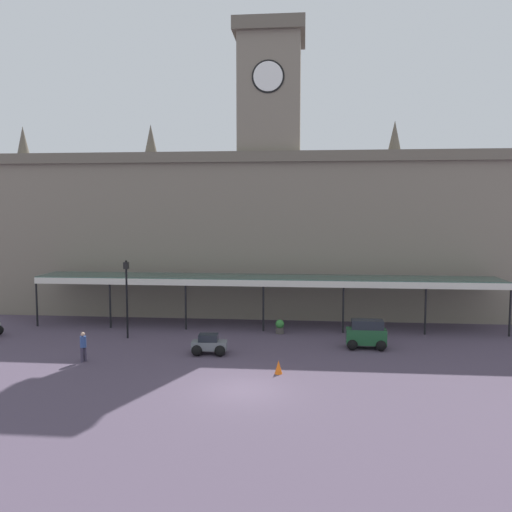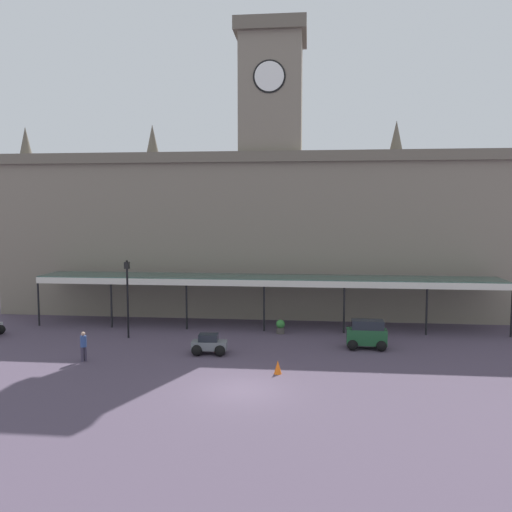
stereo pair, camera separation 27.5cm
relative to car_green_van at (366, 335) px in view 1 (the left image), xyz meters
name	(u,v)px [view 1 (the left image)]	position (x,y,z in m)	size (l,w,h in m)	color
ground_plane	(244,390)	(-6.61, -7.95, -0.81)	(140.00, 140.00, 0.00)	#4B3F51
station_building	(270,225)	(-6.61, 10.59, 6.40)	(43.58, 6.31, 22.80)	slate
entrance_canopy	(265,279)	(-6.61, 5.21, 2.71)	(33.15, 3.26, 3.66)	#38564C
car_green_van	(366,335)	(0.00, 0.00, 0.00)	(2.42, 1.63, 1.77)	#1E512D
car_grey_sedan	(209,346)	(-9.33, -2.09, -0.30)	(2.09, 1.58, 1.19)	slate
pedestrian_beside_cars	(83,346)	(-16.03, -4.23, 0.10)	(0.34, 0.37, 1.67)	#3F384C
victorian_lamppost	(127,290)	(-15.38, 1.13, 2.39)	(0.30, 0.30, 5.17)	black
traffic_cone	(278,367)	(-5.10, -5.37, -0.45)	(0.40, 0.40, 0.71)	orange
planter_by_canopy	(280,326)	(-5.43, 3.32, -0.32)	(0.60, 0.60, 0.96)	#47423D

